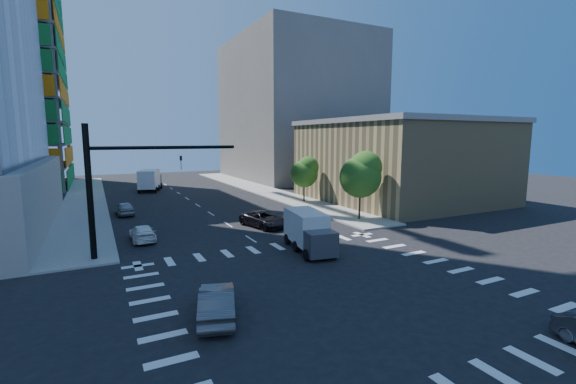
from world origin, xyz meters
TOP-DOWN VIEW (x-y plane):
  - ground at (0.00, 0.00)m, footprint 160.00×160.00m
  - road_markings at (0.00, 0.00)m, footprint 20.00×20.00m
  - sidewalk_ne at (12.50, 40.00)m, footprint 5.00×60.00m
  - sidewalk_nw at (-12.50, 40.00)m, footprint 5.00×60.00m
  - commercial_building at (25.00, 22.00)m, footprint 20.50×22.50m
  - bg_building_ne at (27.00, 55.00)m, footprint 24.00×30.00m
  - signal_mast_nw at (-10.00, 11.50)m, footprint 10.20×0.40m
  - tree_south at (12.63, 13.90)m, footprint 4.16×4.16m
  - tree_north at (12.93, 25.90)m, footprint 3.54×3.52m
  - car_nb_far at (2.67, 15.58)m, footprint 3.62×5.68m
  - car_sb_near at (-7.98, 15.50)m, footprint 1.80×4.33m
  - car_sb_mid at (-8.47, 27.53)m, footprint 1.98×4.29m
  - car_sb_cross at (-6.49, -0.36)m, footprint 2.81×4.76m
  - box_truck_near at (2.61, 6.85)m, footprint 3.10×5.66m
  - box_truck_far at (-3.35, 46.70)m, footprint 4.48×6.89m

SIDE VIEW (x-z plane):
  - ground at x=0.00m, z-range 0.00..0.00m
  - road_markings at x=0.00m, z-range 0.00..0.01m
  - sidewalk_ne at x=12.50m, z-range 0.00..0.15m
  - sidewalk_nw at x=-12.50m, z-range 0.00..0.15m
  - car_sb_near at x=-7.98m, z-range 0.00..1.25m
  - car_sb_mid at x=-8.47m, z-range 0.00..1.42m
  - car_nb_far at x=2.67m, z-range 0.00..1.46m
  - car_sb_cross at x=-6.49m, z-range 0.00..1.48m
  - box_truck_near at x=2.61m, z-range -0.16..2.66m
  - box_truck_far at x=-3.35m, z-range -0.19..3.15m
  - tree_north at x=12.93m, z-range 1.10..6.88m
  - tree_south at x=12.63m, z-range 1.27..8.10m
  - commercial_building at x=25.00m, z-range 0.01..10.61m
  - signal_mast_nw at x=-10.00m, z-range 0.99..9.99m
  - bg_building_ne at x=27.00m, z-range 0.00..28.00m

